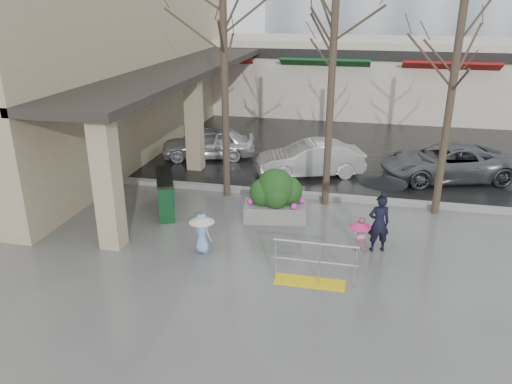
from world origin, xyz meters
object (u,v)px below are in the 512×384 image
at_px(child_pink, 360,231).
at_px(car_a, 208,143).
at_px(tree_mideast, 458,45).
at_px(planter, 276,196).
at_px(handrail, 313,268).
at_px(tree_midwest, 334,29).
at_px(news_boxes, 165,193).
at_px(car_b, 310,159).
at_px(child_blue, 202,229).
at_px(car_c, 446,163).
at_px(woman, 381,204).
at_px(tree_west, 224,33).

bearing_deg(child_pink, car_a, -49.14).
relative_size(tree_mideast, planter, 3.44).
xyz_separation_m(handrail, tree_midwest, (-0.16, 4.80, 4.86)).
relative_size(news_boxes, car_b, 0.53).
relative_size(handrail, car_a, 0.51).
distance_m(handrail, child_blue, 3.04).
bearing_deg(planter, tree_mideast, 18.35).
height_order(child_pink, car_b, car_b).
bearing_deg(child_blue, child_pink, -141.56).
xyz_separation_m(tree_midwest, news_boxes, (-4.67, -1.62, -4.66)).
bearing_deg(child_blue, car_a, -49.34).
bearing_deg(car_a, handrail, 15.32).
relative_size(tree_mideast, child_blue, 6.14).
bearing_deg(child_pink, car_c, -116.50).
height_order(tree_midwest, car_a, tree_midwest).
relative_size(planter, car_c, 0.42).
height_order(child_blue, car_c, car_c).
xyz_separation_m(woman, car_a, (-6.64, 6.67, -0.66)).
relative_size(child_pink, car_a, 0.25).
xyz_separation_m(woman, news_boxes, (-6.25, 1.24, -0.72)).
relative_size(tree_mideast, child_pink, 7.17).
xyz_separation_m(woman, child_pink, (-0.45, -0.06, -0.76)).
distance_m(child_blue, news_boxes, 3.00).
bearing_deg(news_boxes, tree_west, 23.46).
xyz_separation_m(tree_west, woman, (4.78, -2.86, -3.79)).
bearing_deg(tree_midwest, car_b, 107.21).
relative_size(handrail, tree_midwest, 0.27).
distance_m(tree_mideast, news_boxes, 9.19).
relative_size(planter, news_boxes, 0.92).
xyz_separation_m(handrail, child_pink, (0.97, 1.88, 0.16)).
xyz_separation_m(child_pink, car_b, (-1.93, 5.50, 0.10)).
bearing_deg(car_a, news_boxes, -11.79).
distance_m(tree_mideast, car_c, 5.34).
distance_m(handrail, news_boxes, 5.78).
bearing_deg(car_b, planter, -27.22).
height_order(handrail, tree_mideast, tree_mideast).
xyz_separation_m(tree_midwest, car_a, (-5.06, 3.81, -4.60)).
relative_size(tree_midwest, child_blue, 6.61).
bearing_deg(child_blue, news_boxes, -25.97).
bearing_deg(tree_midwest, car_c, 38.92).
distance_m(tree_midwest, car_a, 7.83).
bearing_deg(tree_west, woman, -30.89).
bearing_deg(news_boxes, planter, -22.79).
xyz_separation_m(tree_mideast, car_a, (-8.36, 3.81, -4.23)).
height_order(tree_mideast, child_blue, tree_mideast).
bearing_deg(car_b, news_boxes, -62.83).
distance_m(child_pink, news_boxes, 5.94).
relative_size(handrail, child_blue, 1.79).
xyz_separation_m(child_blue, news_boxes, (-1.93, 2.30, -0.07)).
bearing_deg(tree_midwest, car_a, 142.98).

